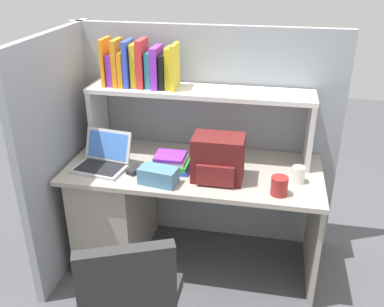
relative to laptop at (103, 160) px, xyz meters
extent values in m
plane|color=#4C4C51|center=(0.56, 0.10, -0.78)|extent=(8.00, 8.00, 0.00)
cube|color=#AAA093|center=(0.56, 0.10, -0.07)|extent=(1.60, 0.70, 0.03)
cube|color=#9D9388|center=(0.01, 0.10, -0.43)|extent=(0.40, 0.64, 0.70)
cube|color=#9D9388|center=(1.34, 0.10, -0.43)|extent=(0.03, 0.64, 0.70)
cube|color=gray|center=(0.56, 0.48, -0.01)|extent=(1.84, 0.05, 1.55)
cube|color=gray|center=(-0.29, 0.05, -0.01)|extent=(0.05, 1.06, 1.55)
cube|color=beige|center=(-0.14, 0.30, 0.16)|extent=(0.03, 0.28, 0.42)
cube|color=beige|center=(1.26, 0.30, 0.16)|extent=(0.03, 0.28, 0.42)
cube|color=silver|center=(0.56, 0.30, 0.38)|extent=(1.44, 0.28, 0.03)
cube|color=orange|center=(-0.05, 0.30, 0.55)|extent=(0.02, 0.16, 0.30)
cube|color=purple|center=(-0.01, 0.30, 0.50)|extent=(0.04, 0.13, 0.20)
cube|color=orange|center=(0.03, 0.30, 0.55)|extent=(0.03, 0.16, 0.29)
cube|color=orange|center=(0.07, 0.30, 0.51)|extent=(0.03, 0.16, 0.22)
cube|color=blue|center=(0.10, 0.30, 0.54)|extent=(0.03, 0.17, 0.29)
cube|color=yellow|center=(0.15, 0.31, 0.54)|extent=(0.04, 0.15, 0.27)
cube|color=red|center=(0.19, 0.30, 0.55)|extent=(0.04, 0.16, 0.30)
cube|color=teal|center=(0.24, 0.31, 0.51)|extent=(0.03, 0.16, 0.22)
cube|color=purple|center=(0.28, 0.30, 0.53)|extent=(0.04, 0.18, 0.26)
cube|color=black|center=(0.33, 0.30, 0.51)|extent=(0.03, 0.15, 0.21)
cube|color=yellow|center=(0.37, 0.31, 0.53)|extent=(0.03, 0.13, 0.26)
cube|color=yellow|center=(0.40, 0.30, 0.54)|extent=(0.03, 0.18, 0.28)
cube|color=#B7BABF|center=(-0.01, -0.04, -0.04)|extent=(0.34, 0.26, 0.02)
cube|color=black|center=(-0.01, -0.05, -0.03)|extent=(0.29, 0.21, 0.00)
cube|color=#B7BABF|center=(0.01, 0.07, 0.07)|extent=(0.32, 0.12, 0.19)
cube|color=#3F72CC|center=(0.01, 0.07, 0.07)|extent=(0.28, 0.10, 0.16)
cube|color=#591919|center=(0.73, -0.01, 0.09)|extent=(0.30, 0.20, 0.27)
cube|color=maroon|center=(0.73, -0.11, 0.02)|extent=(0.22, 0.04, 0.12)
cube|color=#262628|center=(0.22, -0.03, -0.03)|extent=(0.10, 0.12, 0.03)
cylinder|color=white|center=(1.20, 0.03, 0.00)|extent=(0.08, 0.08, 0.10)
cube|color=teal|center=(0.40, -0.14, 0.00)|extent=(0.24, 0.15, 0.10)
cylinder|color=maroon|center=(1.09, -0.13, 0.00)|extent=(0.10, 0.10, 0.11)
cube|color=blue|center=(0.42, 0.06, -0.04)|extent=(0.25, 0.18, 0.02)
cube|color=green|center=(0.42, 0.04, -0.01)|extent=(0.24, 0.15, 0.03)
cube|color=white|center=(0.42, 0.05, 0.01)|extent=(0.20, 0.15, 0.02)
cube|color=purple|center=(0.42, 0.05, 0.04)|extent=(0.18, 0.16, 0.02)
cube|color=#2D2D2D|center=(0.42, -0.82, -0.33)|extent=(0.44, 0.44, 0.08)
cube|color=#2D2D2D|center=(0.50, -1.01, -0.07)|extent=(0.39, 0.21, 0.44)
camera|label=1|loc=(1.02, -2.27, 1.19)|focal=40.26mm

